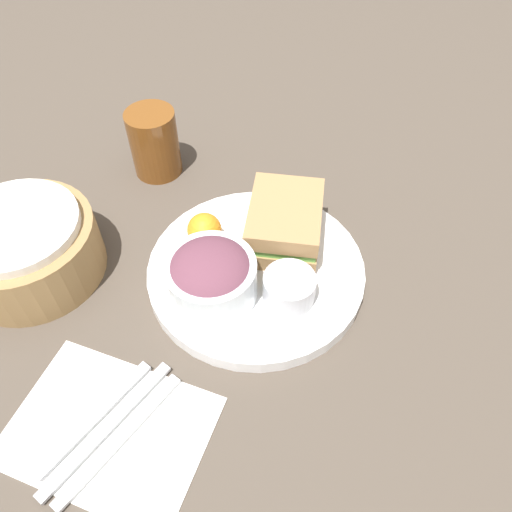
{
  "coord_description": "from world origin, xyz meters",
  "views": [
    {
      "loc": [
        -0.36,
        -0.13,
        0.5
      ],
      "look_at": [
        0.0,
        0.0,
        0.04
      ],
      "focal_mm": 35.0,
      "sensor_mm": 36.0,
      "label": 1
    }
  ],
  "objects": [
    {
      "name": "napkin",
      "position": [
        -0.24,
        0.07,
        0.0
      ],
      "size": [
        0.15,
        0.2,
        0.0
      ],
      "primitive_type": "cube",
      "color": "white",
      "rests_on": "ground_plane"
    },
    {
      "name": "salad_bowl",
      "position": [
        -0.06,
        0.03,
        0.05
      ],
      "size": [
        0.11,
        0.11,
        0.07
      ],
      "color": "white",
      "rests_on": "plate"
    },
    {
      "name": "sandwich",
      "position": [
        0.06,
        -0.02,
        0.05
      ],
      "size": [
        0.13,
        0.11,
        0.06
      ],
      "color": "#A37A4C",
      "rests_on": "plate"
    },
    {
      "name": "knife",
      "position": [
        -0.24,
        0.07,
        0.01
      ],
      "size": [
        0.17,
        0.06,
        0.01
      ],
      "primitive_type": "cube",
      "rotation": [
        0.0,
        0.0,
        2.85
      ],
      "color": "silver",
      "rests_on": "napkin"
    },
    {
      "name": "spoon",
      "position": [
        -0.23,
        0.09,
        0.01
      ],
      "size": [
        0.14,
        0.05,
        0.01
      ],
      "primitive_type": "cube",
      "rotation": [
        0.0,
        0.0,
        2.85
      ],
      "color": "silver",
      "rests_on": "napkin"
    },
    {
      "name": "bread_basket",
      "position": [
        -0.09,
        0.27,
        0.04
      ],
      "size": [
        0.18,
        0.18,
        0.09
      ],
      "color": "#997547",
      "rests_on": "ground_plane"
    },
    {
      "name": "drink_glass",
      "position": [
        0.14,
        0.21,
        0.05
      ],
      "size": [
        0.07,
        0.07,
        0.1
      ],
      "primitive_type": "cylinder",
      "color": "brown",
      "rests_on": "ground_plane"
    },
    {
      "name": "dressing_cup",
      "position": [
        -0.03,
        -0.05,
        0.04
      ],
      "size": [
        0.06,
        0.06,
        0.04
      ],
      "primitive_type": "cylinder",
      "color": "#B7B7BC",
      "rests_on": "plate"
    },
    {
      "name": "ground_plane",
      "position": [
        0.0,
        0.0,
        0.0
      ],
      "size": [
        4.0,
        4.0,
        0.0
      ],
      "primitive_type": "plane",
      "color": "#4C4238"
    },
    {
      "name": "plate",
      "position": [
        0.0,
        0.0,
        0.01
      ],
      "size": [
        0.27,
        0.27,
        0.02
      ],
      "primitive_type": "cylinder",
      "color": "white",
      "rests_on": "ground_plane"
    },
    {
      "name": "orange_wedge",
      "position": [
        0.02,
        0.08,
        0.04
      ],
      "size": [
        0.04,
        0.04,
        0.04
      ],
      "primitive_type": "sphere",
      "color": "orange",
      "rests_on": "plate"
    },
    {
      "name": "fork",
      "position": [
        -0.24,
        0.05,
        0.01
      ],
      "size": [
        0.16,
        0.06,
        0.01
      ],
      "primitive_type": "cube",
      "rotation": [
        0.0,
        0.0,
        2.85
      ],
      "color": "silver",
      "rests_on": "napkin"
    }
  ]
}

